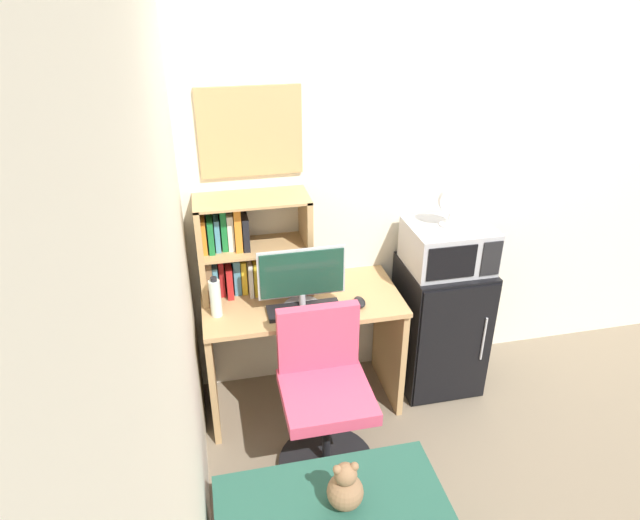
{
  "coord_description": "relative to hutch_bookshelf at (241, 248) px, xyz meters",
  "views": [
    {
      "loc": [
        -1.47,
        -2.98,
        2.45
      ],
      "look_at": [
        -0.89,
        -0.32,
        1.01
      ],
      "focal_mm": 31.57,
      "sensor_mm": 36.0,
      "label": 1
    }
  ],
  "objects": [
    {
      "name": "water_bottle",
      "position": [
        -0.17,
        -0.23,
        -0.16
      ],
      "size": [
        0.06,
        0.06,
        0.24
      ],
      "color": "silver",
      "rests_on": "desk"
    },
    {
      "name": "monitor",
      "position": [
        0.3,
        -0.26,
        -0.08
      ],
      "size": [
        0.48,
        0.21,
        0.36
      ],
      "color": "#B7B7BC",
      "rests_on": "desk"
    },
    {
      "name": "microwave",
      "position": [
        1.2,
        -0.13,
        -0.05
      ],
      "size": [
        0.48,
        0.41,
        0.26
      ],
      "color": "#ADADB2",
      "rests_on": "mini_fridge"
    },
    {
      "name": "wall_corkboard",
      "position": [
        0.1,
        0.11,
        0.63
      ],
      "size": [
        0.56,
        0.02,
        0.48
      ],
      "primitive_type": "cube",
      "color": "tan"
    },
    {
      "name": "keyboard",
      "position": [
        0.3,
        -0.3,
        -0.26
      ],
      "size": [
        0.4,
        0.15,
        0.02
      ],
      "primitive_type": "cube",
      "color": "black",
      "rests_on": "desk"
    },
    {
      "name": "mini_fridge",
      "position": [
        1.2,
        -0.13,
        -0.61
      ],
      "size": [
        0.49,
        0.51,
        0.85
      ],
      "color": "black",
      "rests_on": "ground_plane"
    },
    {
      "name": "wall_back",
      "position": [
        1.7,
        0.15,
        0.27
      ],
      "size": [
        6.4,
        0.04,
        2.6
      ],
      "primitive_type": "cube",
      "color": "silver",
      "rests_on": "ground_plane"
    },
    {
      "name": "wall_left",
      "position": [
        -0.32,
        -1.47,
        0.27
      ],
      "size": [
        0.04,
        4.4,
        2.6
      ],
      "primitive_type": "cube",
      "color": "silver",
      "rests_on": "ground_plane"
    },
    {
      "name": "desk_chair",
      "position": [
        0.34,
        -0.65,
        -0.63
      ],
      "size": [
        0.52,
        0.52,
        0.91
      ],
      "color": "black",
      "rests_on": "ground_plane"
    },
    {
      "name": "desk",
      "position": [
        0.31,
        -0.16,
        -0.51
      ],
      "size": [
        1.13,
        0.57,
        0.76
      ],
      "color": "tan",
      "rests_on": "ground_plane"
    },
    {
      "name": "computer_mouse",
      "position": [
        0.62,
        -0.3,
        -0.25
      ],
      "size": [
        0.06,
        0.11,
        0.04
      ],
      "primitive_type": "ellipsoid",
      "color": "black",
      "rests_on": "desk"
    },
    {
      "name": "hutch_bookshelf",
      "position": [
        0.0,
        0.0,
        0.0
      ],
      "size": [
        0.62,
        0.28,
        0.58
      ],
      "color": "tan",
      "rests_on": "desk"
    },
    {
      "name": "teddy_bear",
      "position": [
        0.28,
        -1.3,
        -0.5
      ],
      "size": [
        0.16,
        0.16,
        0.23
      ],
      "color": "#846042",
      "rests_on": "bed"
    },
    {
      "name": "desk_fan",
      "position": [
        1.19,
        -0.13,
        0.22
      ],
      "size": [
        0.16,
        0.11,
        0.25
      ],
      "color": "silver",
      "rests_on": "microwave"
    }
  ]
}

